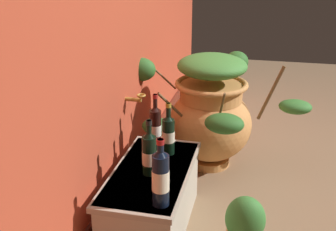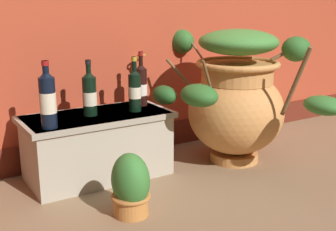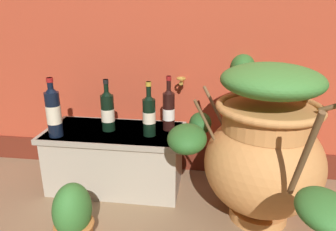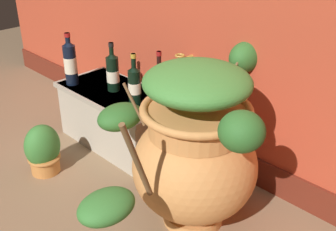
{
  "view_description": "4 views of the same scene",
  "coord_description": "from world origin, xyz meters",
  "px_view_note": "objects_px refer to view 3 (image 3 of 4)",
  "views": [
    {
      "loc": [
        -2.39,
        0.31,
        1.47
      ],
      "look_at": [
        -0.03,
        0.85,
        0.51
      ],
      "focal_mm": 45.4,
      "sensor_mm": 36.0,
      "label": 1
    },
    {
      "loc": [
        -1.36,
        -1.36,
        0.97
      ],
      "look_at": [
        -0.07,
        0.73,
        0.33
      ],
      "focal_mm": 47.22,
      "sensor_mm": 36.0,
      "label": 2
    },
    {
      "loc": [
        0.08,
        -0.82,
        1.05
      ],
      "look_at": [
        -0.15,
        0.81,
        0.48
      ],
      "focal_mm": 33.87,
      "sensor_mm": 36.0,
      "label": 3
    },
    {
      "loc": [
        1.42,
        -0.6,
        1.42
      ],
      "look_at": [
        -0.02,
        0.83,
        0.37
      ],
      "focal_mm": 45.18,
      "sensor_mm": 36.0,
      "label": 4
    }
  ],
  "objects_px": {
    "potted_shrub": "(73,215)",
    "wine_bottle_middle": "(169,109)",
    "wine_bottle_left": "(149,114)",
    "wine_bottle_back": "(53,111)",
    "wine_bottle_right": "(108,110)",
    "terracotta_urn": "(264,146)"
  },
  "relations": [
    {
      "from": "potted_shrub",
      "to": "wine_bottle_back",
      "type": "bearing_deg",
      "value": 122.28
    },
    {
      "from": "wine_bottle_middle",
      "to": "terracotta_urn",
      "type": "bearing_deg",
      "value": -27.57
    },
    {
      "from": "wine_bottle_right",
      "to": "wine_bottle_left",
      "type": "bearing_deg",
      "value": -9.71
    },
    {
      "from": "wine_bottle_middle",
      "to": "wine_bottle_back",
      "type": "bearing_deg",
      "value": -163.32
    },
    {
      "from": "potted_shrub",
      "to": "wine_bottle_left",
      "type": "bearing_deg",
      "value": 59.87
    },
    {
      "from": "potted_shrub",
      "to": "wine_bottle_middle",
      "type": "bearing_deg",
      "value": 57.17
    },
    {
      "from": "wine_bottle_middle",
      "to": "wine_bottle_back",
      "type": "xyz_separation_m",
      "value": [
        -0.61,
        -0.18,
        0.02
      ]
    },
    {
      "from": "terracotta_urn",
      "to": "wine_bottle_middle",
      "type": "height_order",
      "value": "terracotta_urn"
    },
    {
      "from": "wine_bottle_middle",
      "to": "wine_bottle_left",
      "type": "bearing_deg",
      "value": -133.42
    },
    {
      "from": "wine_bottle_back",
      "to": "potted_shrub",
      "type": "bearing_deg",
      "value": -57.72
    },
    {
      "from": "terracotta_urn",
      "to": "wine_bottle_right",
      "type": "height_order",
      "value": "terracotta_urn"
    },
    {
      "from": "terracotta_urn",
      "to": "wine_bottle_left",
      "type": "relative_size",
      "value": 4.05
    },
    {
      "from": "terracotta_urn",
      "to": "wine_bottle_right",
      "type": "xyz_separation_m",
      "value": [
        -0.85,
        0.2,
        0.08
      ]
    },
    {
      "from": "wine_bottle_right",
      "to": "wine_bottle_back",
      "type": "height_order",
      "value": "wine_bottle_back"
    },
    {
      "from": "wine_bottle_right",
      "to": "potted_shrub",
      "type": "xyz_separation_m",
      "value": [
        -0.02,
        -0.51,
        -0.35
      ]
    },
    {
      "from": "wine_bottle_middle",
      "to": "potted_shrub",
      "type": "relative_size",
      "value": 1.06
    },
    {
      "from": "terracotta_urn",
      "to": "wine_bottle_left",
      "type": "distance_m",
      "value": 0.62
    },
    {
      "from": "wine_bottle_middle",
      "to": "potted_shrub",
      "type": "bearing_deg",
      "value": -122.83
    },
    {
      "from": "terracotta_urn",
      "to": "wine_bottle_back",
      "type": "relative_size",
      "value": 3.76
    },
    {
      "from": "wine_bottle_left",
      "to": "wine_bottle_back",
      "type": "bearing_deg",
      "value": -170.94
    },
    {
      "from": "wine_bottle_left",
      "to": "wine_bottle_right",
      "type": "bearing_deg",
      "value": 170.29
    },
    {
      "from": "terracotta_urn",
      "to": "wine_bottle_left",
      "type": "xyz_separation_m",
      "value": [
        -0.6,
        0.16,
        0.08
      ]
    }
  ]
}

